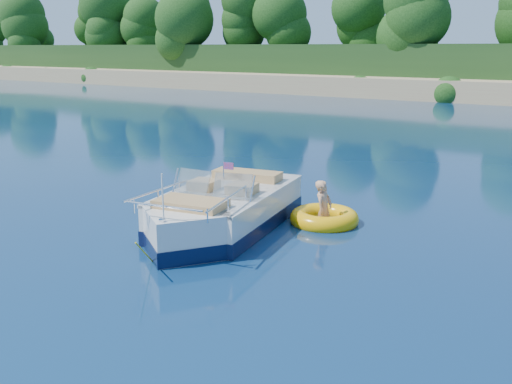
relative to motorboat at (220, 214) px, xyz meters
The scene contains 4 objects.
ground 3.01m from the motorboat, 62.75° to the right, with size 160.00×160.00×0.00m, color #091A3F.
motorboat is the anchor object (origin of this frame).
tow_tube 2.33m from the motorboat, 47.39° to the left, with size 1.66×1.66×0.40m.
boy 2.30m from the motorboat, 45.22° to the left, with size 0.50×0.33×1.37m, color tan.
Camera 1 is at (5.60, -6.43, 3.75)m, focal length 40.00 mm.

